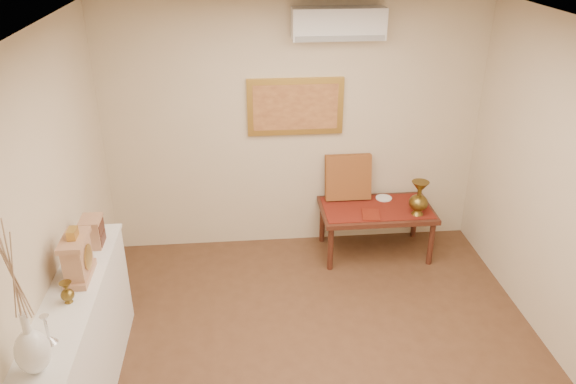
{
  "coord_description": "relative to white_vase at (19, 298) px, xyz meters",
  "views": [
    {
      "loc": [
        -0.6,
        -3.35,
        3.37
      ],
      "look_at": [
        -0.18,
        1.15,
        1.15
      ],
      "focal_mm": 35.0,
      "sensor_mm": 36.0,
      "label": 1
    }
  ],
  "objects": [
    {
      "name": "low_table",
      "position": [
        2.68,
        2.61,
        -1.02
      ],
      "size": [
        1.2,
        0.7,
        0.55
      ],
      "color": "#482115",
      "rests_on": "floor"
    },
    {
      "name": "candlestick",
      "position": [
        0.0,
        0.24,
        -0.42
      ],
      "size": [
        0.1,
        0.1,
        0.21
      ],
      "primitive_type": null,
      "color": "silver",
      "rests_on": "display_ledge"
    },
    {
      "name": "mantel_clock",
      "position": [
        0.03,
        0.95,
        -0.35
      ],
      "size": [
        0.17,
        0.36,
        0.41
      ],
      "color": "tan",
      "rests_on": "display_ledge"
    },
    {
      "name": "painting",
      "position": [
        1.83,
        2.96,
        0.1
      ],
      "size": [
        1.0,
        0.06,
        0.6
      ],
      "color": "gold",
      "rests_on": "wall_back"
    },
    {
      "name": "floor",
      "position": [
        1.83,
        0.73,
        -1.5
      ],
      "size": [
        4.5,
        4.5,
        0.0
      ],
      "primitive_type": "plane",
      "color": "brown",
      "rests_on": "ground"
    },
    {
      "name": "brass_urn_tall",
      "position": [
        3.07,
        2.43,
        -0.72
      ],
      "size": [
        0.2,
        0.2,
        0.45
      ],
      "primitive_type": null,
      "color": "brown",
      "rests_on": "table_cloth"
    },
    {
      "name": "ceiling",
      "position": [
        1.83,
        0.73,
        1.2
      ],
      "size": [
        4.5,
        4.5,
        0.0
      ],
      "primitive_type": "plane",
      "rotation": [
        3.14,
        0.0,
        0.0
      ],
      "color": "silver",
      "rests_on": "ground"
    },
    {
      "name": "plate",
      "position": [
        2.81,
        2.81,
        -0.94
      ],
      "size": [
        0.18,
        0.18,
        0.01
      ],
      "primitive_type": "cylinder",
      "color": "white",
      "rests_on": "table_cloth"
    },
    {
      "name": "wall_left",
      "position": [
        -0.17,
        0.73,
        -0.15
      ],
      "size": [
        0.02,
        4.5,
        2.7
      ],
      "primitive_type": "cube",
      "color": "beige",
      "rests_on": "ground"
    },
    {
      "name": "table_cloth",
      "position": [
        2.68,
        2.61,
        -0.95
      ],
      "size": [
        1.14,
        0.59,
        0.01
      ],
      "primitive_type": "cube",
      "color": "maroon",
      "rests_on": "low_table"
    },
    {
      "name": "wooden_chest",
      "position": [
        0.03,
        1.4,
        -0.4
      ],
      "size": [
        0.16,
        0.21,
        0.24
      ],
      "color": "tan",
      "rests_on": "display_ledge"
    },
    {
      "name": "menu",
      "position": [
        2.58,
        2.45,
        -0.94
      ],
      "size": [
        0.22,
        0.28,
        0.01
      ],
      "primitive_type": "cube",
      "rotation": [
        0.0,
        0.0,
        -0.16
      ],
      "color": "#65190D",
      "rests_on": "table_cloth"
    },
    {
      "name": "cushion",
      "position": [
        2.41,
        2.88,
        -0.69
      ],
      "size": [
        0.5,
        0.2,
        0.51
      ],
      "primitive_type": "cube",
      "rotation": [
        -0.21,
        0.0,
        0.0
      ],
      "color": "maroon",
      "rests_on": "table_cloth"
    },
    {
      "name": "brass_urn_small",
      "position": [
        0.02,
        0.65,
        -0.42
      ],
      "size": [
        0.09,
        0.09,
        0.21
      ],
      "primitive_type": null,
      "color": "brown",
      "rests_on": "display_ledge"
    },
    {
      "name": "display_ledge",
      "position": [
        0.01,
        0.73,
        -1.01
      ],
      "size": [
        0.37,
        2.02,
        0.98
      ],
      "color": "white",
      "rests_on": "floor"
    },
    {
      "name": "white_vase",
      "position": [
        0.0,
        0.0,
        0.0
      ],
      "size": [
        0.2,
        0.2,
        1.05
      ],
      "primitive_type": null,
      "color": "white",
      "rests_on": "display_ledge"
    },
    {
      "name": "ac_unit",
      "position": [
        2.23,
        2.85,
        0.95
      ],
      "size": [
        0.9,
        0.25,
        0.3
      ],
      "color": "silver",
      "rests_on": "wall_back"
    },
    {
      "name": "wall_back",
      "position": [
        1.83,
        2.98,
        -0.15
      ],
      "size": [
        4.0,
        0.02,
        2.7
      ],
      "primitive_type": "cube",
      "color": "beige",
      "rests_on": "ground"
    }
  ]
}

